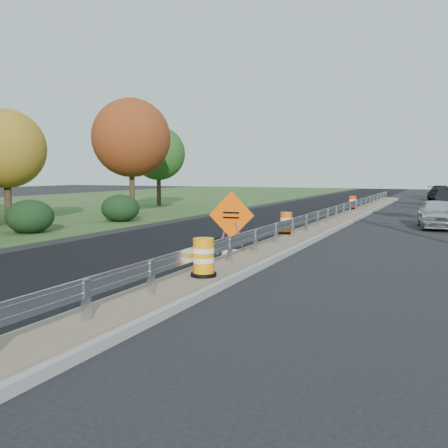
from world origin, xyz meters
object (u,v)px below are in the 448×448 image
at_px(caution_sign, 231,240).
at_px(barrel_median_mid, 286,223).
at_px(car_silver, 437,214).
at_px(car_dark_far, 441,193).
at_px(barrel_median_near, 204,258).
at_px(barrel_median_far, 353,203).

height_order(caution_sign, barrel_median_mid, caution_sign).
relative_size(barrel_median_mid, car_silver, 0.21).
relative_size(caution_sign, car_dark_far, 0.42).
height_order(barrel_median_near, car_silver, car_silver).
xyz_separation_m(barrel_median_mid, barrel_median_far, (0.00, 14.93, 0.01)).
distance_m(barrel_median_mid, car_silver, 8.87).
bearing_deg(caution_sign, barrel_median_near, -80.80).
distance_m(caution_sign, car_dark_far, 39.49).
xyz_separation_m(caution_sign, barrel_median_mid, (0.35, 4.76, 0.11)).
xyz_separation_m(barrel_median_far, car_silver, (5.49, -7.96, 0.05)).
relative_size(barrel_median_near, car_silver, 0.22).
relative_size(barrel_median_near, barrel_median_far, 1.04).
distance_m(barrel_median_mid, barrel_median_far, 14.93).
bearing_deg(barrel_median_far, car_silver, -55.40).
relative_size(caution_sign, car_silver, 0.51).
relative_size(car_silver, car_dark_far, 0.83).
bearing_deg(car_dark_far, caution_sign, 87.80).
bearing_deg(barrel_median_far, caution_sign, -91.02).
distance_m(barrel_median_far, car_silver, 9.67).
bearing_deg(car_dark_far, barrel_median_near, 89.97).
bearing_deg(barrel_median_near, car_dark_far, 84.19).
xyz_separation_m(caution_sign, barrel_median_near, (1.08, -4.13, 0.14)).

